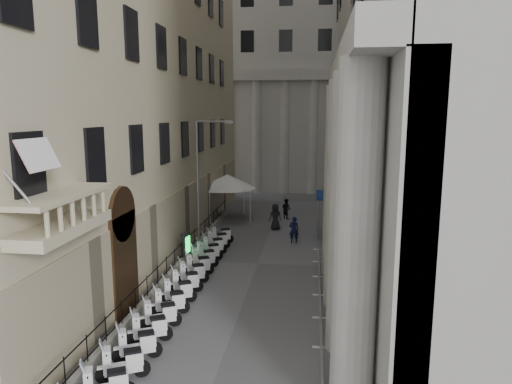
# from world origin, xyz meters

# --- Properties ---
(far_building) EXTENTS (22.00, 10.00, 30.00)m
(far_building) POSITION_xyz_m (0.00, 48.00, 15.00)
(far_building) COLOR #B6B3AC
(far_building) RESTS_ON ground
(iron_fence) EXTENTS (0.30, 28.00, 1.40)m
(iron_fence) POSITION_xyz_m (-4.30, 18.00, 0.00)
(iron_fence) COLOR black
(iron_fence) RESTS_ON ground
(blue_awning) EXTENTS (1.60, 3.00, 3.00)m
(blue_awning) POSITION_xyz_m (4.15, 26.00, 0.00)
(blue_awning) COLOR navy
(blue_awning) RESTS_ON ground
(scooter_2) EXTENTS (1.50, 1.11, 1.50)m
(scooter_2) POSITION_xyz_m (-2.93, 7.03, 0.00)
(scooter_2) COLOR white
(scooter_2) RESTS_ON ground
(scooter_3) EXTENTS (1.50, 1.11, 1.50)m
(scooter_3) POSITION_xyz_m (-2.93, 8.25, 0.00)
(scooter_3) COLOR white
(scooter_3) RESTS_ON ground
(scooter_4) EXTENTS (1.50, 1.11, 1.50)m
(scooter_4) POSITION_xyz_m (-2.93, 9.48, 0.00)
(scooter_4) COLOR white
(scooter_4) RESTS_ON ground
(scooter_5) EXTENTS (1.50, 1.11, 1.50)m
(scooter_5) POSITION_xyz_m (-2.93, 10.70, 0.00)
(scooter_5) COLOR white
(scooter_5) RESTS_ON ground
(scooter_6) EXTENTS (1.50, 1.11, 1.50)m
(scooter_6) POSITION_xyz_m (-2.93, 11.93, 0.00)
(scooter_6) COLOR white
(scooter_6) RESTS_ON ground
(scooter_7) EXTENTS (1.50, 1.11, 1.50)m
(scooter_7) POSITION_xyz_m (-2.93, 13.16, 0.00)
(scooter_7) COLOR white
(scooter_7) RESTS_ON ground
(scooter_8) EXTENTS (1.50, 1.11, 1.50)m
(scooter_8) POSITION_xyz_m (-2.93, 14.38, 0.00)
(scooter_8) COLOR white
(scooter_8) RESTS_ON ground
(scooter_9) EXTENTS (1.50, 1.11, 1.50)m
(scooter_9) POSITION_xyz_m (-2.93, 15.61, 0.00)
(scooter_9) COLOR white
(scooter_9) RESTS_ON ground
(scooter_10) EXTENTS (1.50, 1.11, 1.50)m
(scooter_10) POSITION_xyz_m (-2.93, 16.83, 0.00)
(scooter_10) COLOR white
(scooter_10) RESTS_ON ground
(scooter_11) EXTENTS (1.50, 1.11, 1.50)m
(scooter_11) POSITION_xyz_m (-2.93, 18.06, 0.00)
(scooter_11) COLOR white
(scooter_11) RESTS_ON ground
(scooter_12) EXTENTS (1.50, 1.11, 1.50)m
(scooter_12) POSITION_xyz_m (-2.93, 19.29, 0.00)
(scooter_12) COLOR white
(scooter_12) RESTS_ON ground
(scooter_13) EXTENTS (1.50, 1.11, 1.50)m
(scooter_13) POSITION_xyz_m (-2.93, 20.51, 0.00)
(scooter_13) COLOR white
(scooter_13) RESTS_ON ground
(scooter_14) EXTENTS (1.50, 1.11, 1.50)m
(scooter_14) POSITION_xyz_m (-2.93, 21.74, 0.00)
(scooter_14) COLOR white
(scooter_14) RESTS_ON ground
(scooter_15) EXTENTS (1.50, 1.11, 1.50)m
(scooter_15) POSITION_xyz_m (-2.93, 22.96, 0.00)
(scooter_15) COLOR white
(scooter_15) RESTS_ON ground
(barrier_1) EXTENTS (0.60, 2.40, 1.10)m
(barrier_1) POSITION_xyz_m (3.48, 8.64, 0.00)
(barrier_1) COLOR #B0B3B8
(barrier_1) RESTS_ON ground
(barrier_2) EXTENTS (0.60, 2.40, 1.10)m
(barrier_2) POSITION_xyz_m (3.48, 11.14, 0.00)
(barrier_2) COLOR #B0B3B8
(barrier_2) RESTS_ON ground
(barrier_3) EXTENTS (0.60, 2.40, 1.10)m
(barrier_3) POSITION_xyz_m (3.48, 13.64, 0.00)
(barrier_3) COLOR #B0B3B8
(barrier_3) RESTS_ON ground
(barrier_4) EXTENTS (0.60, 2.40, 1.10)m
(barrier_4) POSITION_xyz_m (3.48, 16.14, 0.00)
(barrier_4) COLOR #B0B3B8
(barrier_4) RESTS_ON ground
(barrier_5) EXTENTS (0.60, 2.40, 1.10)m
(barrier_5) POSITION_xyz_m (3.48, 18.64, 0.00)
(barrier_5) COLOR #B0B3B8
(barrier_5) RESTS_ON ground
(barrier_6) EXTENTS (0.60, 2.40, 1.10)m
(barrier_6) POSITION_xyz_m (3.48, 21.14, 0.00)
(barrier_6) COLOR #B0B3B8
(barrier_6) RESTS_ON ground
(security_tent) EXTENTS (4.57, 4.57, 3.72)m
(security_tent) POSITION_xyz_m (-3.27, 29.78, 3.11)
(security_tent) COLOR white
(security_tent) RESTS_ON ground
(street_lamp) EXTENTS (2.61, 0.87, 8.17)m
(street_lamp) POSITION_xyz_m (-3.89, 21.91, 4.87)
(street_lamp) COLOR #96999E
(street_lamp) RESTS_ON ground
(info_kiosk) EXTENTS (0.37, 0.85, 1.75)m
(info_kiosk) POSITION_xyz_m (-4.19, 18.93, 0.89)
(info_kiosk) COLOR black
(info_kiosk) RESTS_ON ground
(pedestrian_a) EXTENTS (0.71, 0.52, 1.80)m
(pedestrian_a) POSITION_xyz_m (1.89, 23.74, 0.90)
(pedestrian_a) COLOR black
(pedestrian_a) RESTS_ON ground
(pedestrian_b) EXTENTS (1.04, 1.02, 1.69)m
(pedestrian_b) POSITION_xyz_m (0.95, 30.80, 0.84)
(pedestrian_b) COLOR black
(pedestrian_b) RESTS_ON ground
(pedestrian_c) EXTENTS (1.13, 0.99, 1.96)m
(pedestrian_c) POSITION_xyz_m (0.36, 27.14, 0.98)
(pedestrian_c) COLOR black
(pedestrian_c) RESTS_ON ground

